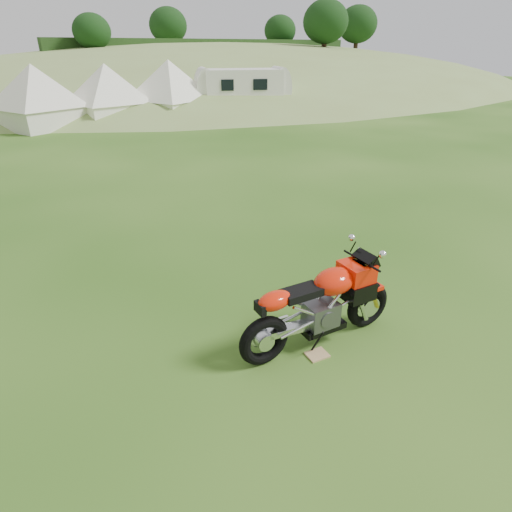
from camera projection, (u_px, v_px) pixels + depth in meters
ground at (250, 331)px, 6.11m from camera, size 120.00×120.00×0.00m
hillside at (220, 82)px, 47.79m from camera, size 80.00×64.00×8.00m
hedgerow at (220, 82)px, 47.79m from camera, size 36.00×1.20×8.60m
sport_motorcycle at (321, 300)px, 5.59m from camera, size 2.33×0.84×1.37m
plywood_board at (317, 355)px, 5.63m from camera, size 0.31×0.26×0.02m
tent_left at (37, 98)px, 20.54m from camera, size 4.15×4.15×2.80m
tent_mid at (108, 94)px, 22.31m from camera, size 3.58×3.58×2.77m
tent_right at (170, 91)px, 23.37m from camera, size 4.26×4.26×2.85m
caravan at (242, 92)px, 24.73m from camera, size 5.92×4.35×2.53m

